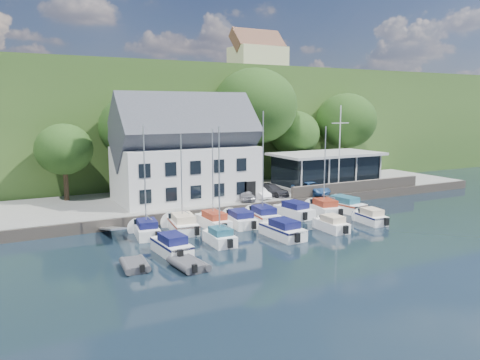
% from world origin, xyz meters
% --- Properties ---
extents(ground, '(180.00, 180.00, 0.00)m').
position_xyz_m(ground, '(0.00, 0.00, 0.00)').
color(ground, black).
rests_on(ground, ground).
extents(quay, '(60.00, 13.00, 1.00)m').
position_xyz_m(quay, '(0.00, 17.50, 0.50)').
color(quay, gray).
rests_on(quay, ground).
extents(quay_face, '(60.00, 0.30, 1.00)m').
position_xyz_m(quay_face, '(0.00, 11.00, 0.50)').
color(quay_face, '#6C6156').
rests_on(quay_face, ground).
extents(hillside, '(160.00, 75.00, 16.00)m').
position_xyz_m(hillside, '(0.00, 62.00, 8.00)').
color(hillside, '#2C481B').
rests_on(hillside, ground).
extents(field_patch, '(50.00, 30.00, 0.30)m').
position_xyz_m(field_patch, '(8.00, 70.00, 16.15)').
color(field_patch, '#546130').
rests_on(field_patch, hillside).
extents(farmhouse, '(10.40, 7.00, 8.20)m').
position_xyz_m(farmhouse, '(22.00, 52.00, 20.10)').
color(farmhouse, beige).
rests_on(farmhouse, hillside).
extents(harbor_building, '(14.40, 8.20, 8.70)m').
position_xyz_m(harbor_building, '(-7.00, 16.50, 5.35)').
color(harbor_building, silver).
rests_on(harbor_building, quay).
extents(club_pavilion, '(13.20, 7.20, 4.10)m').
position_xyz_m(club_pavilion, '(11.00, 16.00, 3.05)').
color(club_pavilion, black).
rests_on(club_pavilion, quay).
extents(seawall, '(18.00, 0.50, 1.20)m').
position_xyz_m(seawall, '(12.00, 11.40, 1.60)').
color(seawall, '#6C6156').
rests_on(seawall, quay).
extents(gangway, '(1.20, 6.00, 1.40)m').
position_xyz_m(gangway, '(-16.50, 9.00, 0.00)').
color(gangway, '#B8B9BD').
rests_on(gangway, ground).
extents(car_silver, '(2.20, 4.01, 1.29)m').
position_xyz_m(car_silver, '(-1.92, 13.05, 1.65)').
color(car_silver, '#AAAAAF').
rests_on(car_silver, quay).
extents(car_white, '(1.24, 3.36, 1.10)m').
position_xyz_m(car_white, '(0.07, 13.22, 1.55)').
color(car_white, white).
rests_on(car_white, quay).
extents(car_dgrey, '(3.08, 4.68, 1.26)m').
position_xyz_m(car_dgrey, '(1.89, 13.82, 1.63)').
color(car_dgrey, '#2E2D33').
rests_on(car_dgrey, quay).
extents(car_blue, '(2.31, 4.37, 1.42)m').
position_xyz_m(car_blue, '(6.32, 12.59, 1.71)').
color(car_blue, '#305A93').
rests_on(car_blue, quay).
extents(flagpole, '(2.34, 0.20, 9.73)m').
position_xyz_m(flagpole, '(9.78, 12.17, 5.87)').
color(flagpole, silver).
rests_on(flagpole, quay).
extents(tree_0, '(5.79, 5.79, 7.92)m').
position_xyz_m(tree_0, '(-18.22, 21.46, 4.96)').
color(tree_0, '#183510').
rests_on(tree_0, quay).
extents(tree_1, '(8.01, 8.01, 10.94)m').
position_xyz_m(tree_1, '(-10.73, 21.43, 6.47)').
color(tree_1, '#183510').
rests_on(tree_1, quay).
extents(tree_2, '(7.77, 7.77, 10.62)m').
position_xyz_m(tree_2, '(-1.73, 22.00, 6.31)').
color(tree_2, '#183510').
rests_on(tree_2, quay).
extents(tree_3, '(10.53, 10.53, 14.40)m').
position_xyz_m(tree_3, '(4.69, 22.41, 8.20)').
color(tree_3, '#183510').
rests_on(tree_3, quay).
extents(tree_4, '(6.66, 6.66, 9.10)m').
position_xyz_m(tree_4, '(10.72, 22.51, 5.55)').
color(tree_4, '#183510').
rests_on(tree_4, quay).
extents(tree_5, '(8.39, 8.39, 11.46)m').
position_xyz_m(tree_5, '(18.95, 21.95, 6.73)').
color(tree_5, '#183510').
rests_on(tree_5, quay).
extents(boat_r1_0, '(2.61, 5.67, 8.74)m').
position_xyz_m(boat_r1_0, '(-13.89, 7.69, 4.37)').
color(boat_r1_0, white).
rests_on(boat_r1_0, ground).
extents(boat_r1_1, '(2.95, 6.66, 9.30)m').
position_xyz_m(boat_r1_1, '(-10.67, 7.88, 4.65)').
color(boat_r1_1, white).
rests_on(boat_r1_1, ground).
extents(boat_r1_2, '(1.94, 6.35, 9.04)m').
position_xyz_m(boat_r1_2, '(-7.83, 7.78, 4.52)').
color(boat_r1_2, white).
rests_on(boat_r1_2, ground).
extents(boat_r1_3, '(2.59, 6.09, 1.42)m').
position_xyz_m(boat_r1_3, '(-5.42, 7.35, 0.71)').
color(boat_r1_3, white).
rests_on(boat_r1_3, ground).
extents(boat_r1_4, '(2.65, 6.26, 9.22)m').
position_xyz_m(boat_r1_4, '(-2.95, 7.48, 4.61)').
color(boat_r1_4, white).
rests_on(boat_r1_4, ground).
extents(boat_r1_5, '(2.88, 6.27, 1.52)m').
position_xyz_m(boat_r1_5, '(0.84, 7.92, 0.76)').
color(boat_r1_5, white).
rests_on(boat_r1_5, ground).
extents(boat_r1_6, '(2.99, 6.07, 9.61)m').
position_xyz_m(boat_r1_6, '(3.95, 7.28, 4.80)').
color(boat_r1_6, white).
rests_on(boat_r1_6, ground).
extents(boat_r1_7, '(3.22, 7.36, 1.57)m').
position_xyz_m(boat_r1_7, '(6.68, 7.69, 0.79)').
color(boat_r1_7, white).
rests_on(boat_r1_7, ground).
extents(boat_r2_0, '(2.30, 5.89, 1.56)m').
position_xyz_m(boat_r2_0, '(-13.65, 2.24, 0.78)').
color(boat_r2_0, white).
rests_on(boat_r2_0, ground).
extents(boat_r2_1, '(1.87, 4.68, 8.27)m').
position_xyz_m(boat_r2_1, '(-9.48, 2.93, 4.13)').
color(boat_r2_1, white).
rests_on(boat_r2_1, ground).
extents(boat_r2_2, '(2.44, 6.21, 1.53)m').
position_xyz_m(boat_r2_2, '(-4.12, 2.26, 0.76)').
color(boat_r2_2, white).
rests_on(boat_r2_2, ground).
extents(boat_r2_3, '(1.83, 4.89, 1.37)m').
position_xyz_m(boat_r2_3, '(0.75, 2.09, 0.68)').
color(boat_r2_3, white).
rests_on(boat_r2_3, ground).
extents(boat_r2_4, '(2.16, 5.04, 1.40)m').
position_xyz_m(boat_r2_4, '(5.58, 2.51, 0.70)').
color(boat_r2_4, white).
rests_on(boat_r2_4, ground).
extents(dinghy_0, '(1.99, 3.05, 0.68)m').
position_xyz_m(dinghy_0, '(-16.84, 0.45, 0.34)').
color(dinghy_0, '#393A3E').
rests_on(dinghy_0, ground).
extents(dinghy_1, '(2.19, 3.31, 0.73)m').
position_xyz_m(dinghy_1, '(-13.68, -1.13, 0.36)').
color(dinghy_1, '#393A3E').
rests_on(dinghy_1, ground).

